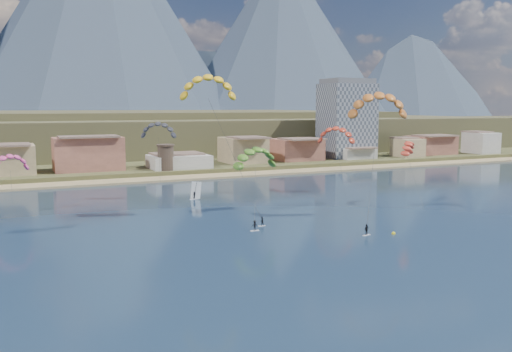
# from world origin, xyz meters

# --- Properties ---
(ground) EXTENTS (2400.00, 2400.00, 0.00)m
(ground) POSITION_xyz_m (0.00, 0.00, 0.00)
(ground) COLOR black
(ground) RESTS_ON ground
(beach) EXTENTS (2200.00, 12.00, 0.90)m
(beach) POSITION_xyz_m (0.00, 106.00, 0.25)
(beach) COLOR tan
(beach) RESTS_ON ground
(land) EXTENTS (2200.00, 900.00, 4.00)m
(land) POSITION_xyz_m (0.00, 560.00, 0.00)
(land) COLOR brown
(land) RESTS_ON ground
(foothills) EXTENTS (940.00, 210.00, 18.00)m
(foothills) POSITION_xyz_m (22.39, 232.47, 9.08)
(foothills) COLOR brown
(foothills) RESTS_ON ground
(mountain_ridge) EXTENTS (2060.00, 480.00, 400.00)m
(mountain_ridge) POSITION_xyz_m (-14.60, 823.65, 150.31)
(mountain_ridge) COLOR #303F51
(mountain_ridge) RESTS_ON ground
(town) EXTENTS (400.00, 24.00, 12.00)m
(town) POSITION_xyz_m (-40.00, 122.00, 8.00)
(town) COLOR beige
(town) RESTS_ON ground
(apartment_tower) EXTENTS (20.00, 16.00, 32.00)m
(apartment_tower) POSITION_xyz_m (85.00, 128.00, 17.82)
(apartment_tower) COLOR gray
(apartment_tower) RESTS_ON ground
(watchtower) EXTENTS (5.82, 5.82, 8.60)m
(watchtower) POSITION_xyz_m (5.00, 114.00, 6.37)
(watchtower) COLOR #47382D
(watchtower) RESTS_ON ground
(kitesurfer_yellow) EXTENTS (13.92, 15.06, 30.92)m
(kitesurfer_yellow) POSITION_xyz_m (-5.02, 43.93, 27.42)
(kitesurfer_yellow) COLOR silver
(kitesurfer_yellow) RESTS_ON ground
(kitesurfer_orange) EXTENTS (18.52, 17.78, 28.88)m
(kitesurfer_orange) POSITION_xyz_m (26.53, 30.59, 23.96)
(kitesurfer_orange) COLOR silver
(kitesurfer_orange) RESTS_ON ground
(kitesurfer_green) EXTENTS (14.27, 19.89, 20.19)m
(kitesurfer_green) POSITION_xyz_m (6.46, 46.37, 12.57)
(kitesurfer_green) COLOR silver
(kitesurfer_green) RESTS_ON ground
(distant_kite_pink) EXTENTS (8.99, 6.75, 14.78)m
(distant_kite_pink) POSITION_xyz_m (-41.86, 67.98, 11.54)
(distant_kite_pink) COLOR #262626
(distant_kite_pink) RESTS_ON ground
(distant_kite_dark) EXTENTS (9.60, 7.25, 20.72)m
(distant_kite_dark) POSITION_xyz_m (-8.62, 70.04, 17.89)
(distant_kite_dark) COLOR #262626
(distant_kite_dark) RESTS_ON ground
(distant_kite_orange) EXTENTS (10.28, 10.08, 19.44)m
(distant_kite_orange) POSITION_xyz_m (37.55, 62.74, 16.13)
(distant_kite_orange) COLOR #262626
(distant_kite_orange) RESTS_ON ground
(distant_kite_red) EXTENTS (7.40, 7.55, 16.57)m
(distant_kite_red) POSITION_xyz_m (42.43, 40.07, 13.84)
(distant_kite_red) COLOR #262626
(distant_kite_red) RESTS_ON ground
(windsurfer) EXTENTS (2.52, 2.76, 4.34)m
(windsurfer) POSITION_xyz_m (-0.28, 67.78, 1.38)
(windsurfer) COLOR silver
(windsurfer) RESTS_ON ground
(buoy) EXTENTS (0.69, 0.69, 0.69)m
(buoy) POSITION_xyz_m (20.62, 17.19, 0.12)
(buoy) COLOR yellow
(buoy) RESTS_ON ground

